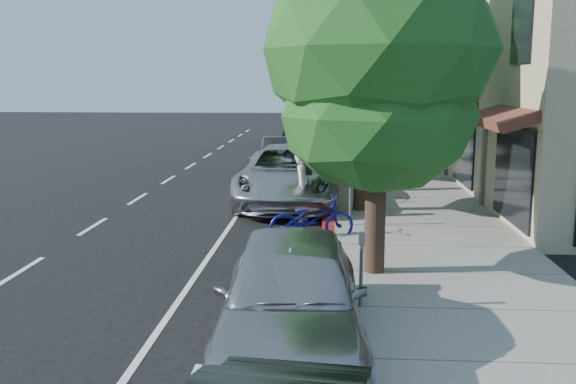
# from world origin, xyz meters

# --- Properties ---
(ground) EXTENTS (120.00, 120.00, 0.00)m
(ground) POSITION_xyz_m (0.00, 0.00, 0.00)
(ground) COLOR black
(ground) RESTS_ON ground
(sidewalk) EXTENTS (4.60, 56.00, 0.15)m
(sidewalk) POSITION_xyz_m (2.30, 8.00, 0.07)
(sidewalk) COLOR gray
(sidewalk) RESTS_ON ground
(curb) EXTENTS (0.30, 56.00, 0.15)m
(curb) POSITION_xyz_m (0.00, 8.00, 0.07)
(curb) COLOR #9E998E
(curb) RESTS_ON ground
(curb_red_segment) EXTENTS (0.32, 4.00, 0.15)m
(curb_red_segment) POSITION_xyz_m (0.00, 1.00, 0.07)
(curb_red_segment) COLOR maroon
(curb_red_segment) RESTS_ON ground
(storefront_building) EXTENTS (10.00, 36.00, 7.00)m
(storefront_building) POSITION_xyz_m (9.60, 18.00, 3.50)
(storefront_building) COLOR #B8B08D
(storefront_building) RESTS_ON ground
(street_tree_0) EXTENTS (4.36, 4.36, 6.94)m
(street_tree_0) POSITION_xyz_m (0.90, -2.00, 4.26)
(street_tree_0) COLOR black
(street_tree_0) RESTS_ON ground
(street_tree_1) EXTENTS (5.48, 5.48, 8.09)m
(street_tree_1) POSITION_xyz_m (0.90, 4.00, 4.88)
(street_tree_1) COLOR black
(street_tree_1) RESTS_ON ground
(street_tree_2) EXTENTS (4.10, 4.10, 6.58)m
(street_tree_2) POSITION_xyz_m (0.90, 10.00, 4.04)
(street_tree_2) COLOR black
(street_tree_2) RESTS_ON ground
(street_tree_3) EXTENTS (5.67, 5.67, 8.07)m
(street_tree_3) POSITION_xyz_m (0.90, 16.00, 4.82)
(street_tree_3) COLOR black
(street_tree_3) RESTS_ON ground
(street_tree_4) EXTENTS (4.04, 4.04, 7.08)m
(street_tree_4) POSITION_xyz_m (0.90, 22.00, 4.43)
(street_tree_4) COLOR black
(street_tree_4) RESTS_ON ground
(street_tree_5) EXTENTS (5.05, 5.05, 7.83)m
(street_tree_5) POSITION_xyz_m (0.90, 28.00, 4.78)
(street_tree_5) COLOR black
(street_tree_5) RESTS_ON ground
(cyclist) EXTENTS (0.55, 0.76, 1.93)m
(cyclist) POSITION_xyz_m (-0.70, 3.00, 0.97)
(cyclist) COLOR silver
(cyclist) RESTS_ON ground
(bicycle) EXTENTS (2.16, 1.19, 1.08)m
(bicycle) POSITION_xyz_m (-0.40, 0.88, 0.54)
(bicycle) COLOR navy
(bicycle) RESTS_ON ground
(silver_suv) EXTENTS (3.03, 6.53, 1.81)m
(silver_suv) POSITION_xyz_m (-1.22, 5.50, 0.91)
(silver_suv) COLOR #B4B4B9
(silver_suv) RESTS_ON ground
(dark_sedan) EXTENTS (1.55, 4.15, 1.35)m
(dark_sedan) POSITION_xyz_m (-2.16, 13.40, 0.68)
(dark_sedan) COLOR black
(dark_sedan) RESTS_ON ground
(white_pickup) EXTENTS (3.24, 6.54, 1.83)m
(white_pickup) POSITION_xyz_m (-0.82, 15.00, 0.91)
(white_pickup) COLOR silver
(white_pickup) RESTS_ON ground
(dark_suv_far) EXTENTS (2.53, 5.22, 1.72)m
(dark_suv_far) POSITION_xyz_m (-1.74, 26.74, 0.86)
(dark_suv_far) COLOR black
(dark_suv_far) RESTS_ON ground
(near_car_a) EXTENTS (2.18, 5.07, 1.70)m
(near_car_a) POSITION_xyz_m (-0.50, -5.50, 0.85)
(near_car_a) COLOR #A4A4A9
(near_car_a) RESTS_ON ground
(pedestrian) EXTENTS (0.94, 0.79, 1.73)m
(pedestrian) POSITION_xyz_m (1.21, 7.37, 1.02)
(pedestrian) COLOR black
(pedestrian) RESTS_ON sidewalk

